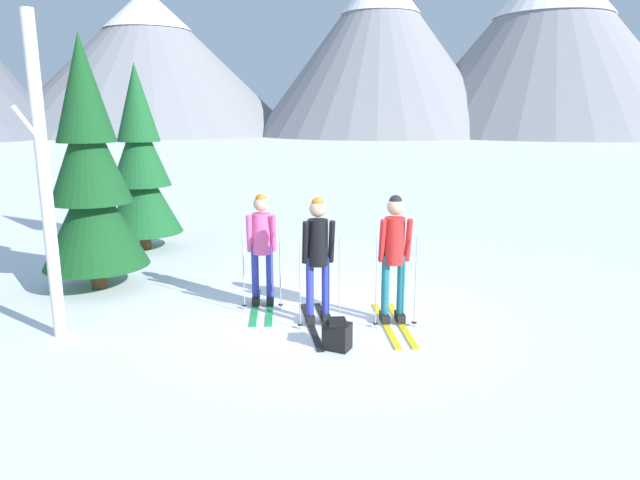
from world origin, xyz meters
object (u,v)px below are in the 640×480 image
Objects in this scene: skier_in_black at (318,255)px; pine_tree_mid at (141,167)px; pine_tree_near at (90,177)px; birch_tree_tall at (45,180)px; skier_in_red at (394,251)px; skier_in_pink at (262,246)px; backpack_on_snow_front at (337,335)px.

pine_tree_mid is at bearing 124.61° from skier_in_black.
birch_tree_tall is (0.07, -2.11, 0.19)m from pine_tree_near.
skier_in_black is at bearing 177.30° from skier_in_red.
pine_tree_near is (-4.56, 2.04, 0.85)m from skier_in_red.
birch_tree_tall reaches higher than skier_in_black.
pine_tree_mid is (0.21, 2.80, -0.10)m from pine_tree_near.
skier_in_red is at bearing -2.70° from skier_in_black.
backpack_on_snow_front is at bearing -62.06° from skier_in_pink.
pine_tree_near is at bearing 141.78° from backpack_on_snow_front.
skier_in_red reaches higher than backpack_on_snow_front.
skier_in_pink is 0.44× the size of pine_tree_mid.
pine_tree_near is (-3.52, 1.99, 0.89)m from skier_in_black.
skier_in_red is (1.81, -0.90, 0.09)m from skier_in_pink.
pine_tree_near is (-2.75, 1.14, 0.94)m from skier_in_pink.
backpack_on_snow_front is at bearing -79.88° from skier_in_black.
birch_tree_tall is (-4.49, -0.07, 1.03)m from skier_in_red.
pine_tree_mid is (-4.35, 4.84, 0.75)m from skier_in_red.
skier_in_black is 3.61m from birch_tree_tall.
pine_tree_mid reaches higher than backpack_on_snow_front.
pine_tree_mid is at bearing 121.34° from backpack_on_snow_front.
backpack_on_snow_front is at bearing -12.25° from birch_tree_tall.
skier_in_black is 4.55× the size of backpack_on_snow_front.
pine_tree_near is at bearing 150.45° from skier_in_black.
pine_tree_near is at bearing 157.45° from skier_in_pink.
backpack_on_snow_front is at bearing -38.22° from pine_tree_near.
pine_tree_near is 1.06× the size of pine_tree_mid.
skier_in_pink is 2.13m from backpack_on_snow_front.
skier_in_pink is 0.42× the size of pine_tree_near.
pine_tree_near is 2.12m from birch_tree_tall.
skier_in_black reaches higher than skier_in_pink.
skier_in_pink is 0.42× the size of birch_tree_tall.
backpack_on_snow_front is (3.61, -0.78, -1.88)m from birch_tree_tall.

